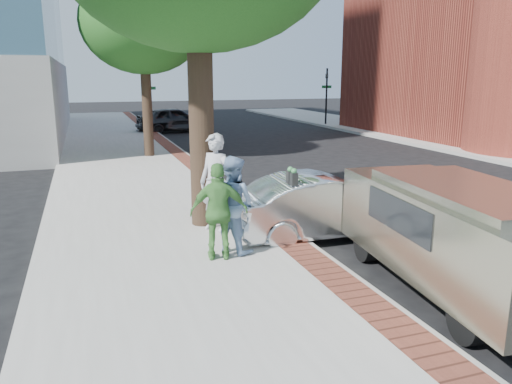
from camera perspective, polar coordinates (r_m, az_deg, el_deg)
name	(u,v)px	position (r m, az deg, el deg)	size (l,w,h in m)	color
ground	(258,255)	(9.51, 0.23, -7.22)	(120.00, 120.00, 0.00)	black
sidewalk	(134,177)	(16.80, -13.72, 1.66)	(5.00, 60.00, 0.15)	#9E9991
brick_strip	(200,171)	(17.11, -6.39, 2.43)	(0.60, 60.00, 0.01)	brown
curb	(210,172)	(17.21, -5.25, 2.25)	(0.10, 60.00, 0.15)	gray
signal_near	(150,94)	(30.68, -12.02, 10.88)	(0.70, 0.15, 3.80)	black
signal_far	(327,92)	(34.13, 8.06, 11.24)	(0.70, 0.15, 3.80)	black
tree_far	(143,23)	(20.66, -12.79, 18.35)	(4.80, 4.80, 7.14)	black
parking_meter	(292,189)	(9.53, 4.12, 0.34)	(0.12, 0.32, 1.47)	gray
person_gray	(216,183)	(10.31, -4.65, 1.08)	(0.74, 0.48, 2.03)	#B5B5BA
person_officer	(233,204)	(9.06, -2.67, -1.40)	(0.86, 0.67, 1.78)	#7F9EC4
person_green	(219,212)	(8.68, -4.25, -2.28)	(1.01, 0.42, 1.72)	#4F9342
sedan_silver	(326,206)	(10.51, 7.99, -1.55)	(1.42, 4.06, 1.34)	silver
bg_car	(174,120)	(30.51, -9.33, 8.17)	(1.78, 4.43, 1.51)	black
van	(450,229)	(8.44, 21.28, -3.99)	(2.28, 4.88, 1.74)	#9C977F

